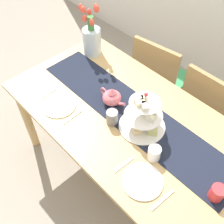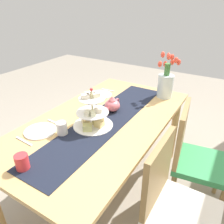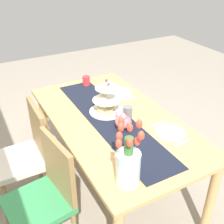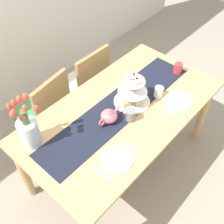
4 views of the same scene
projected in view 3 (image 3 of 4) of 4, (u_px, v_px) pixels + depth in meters
The scene contains 17 objects.
ground_plane at pixel (113, 186), 2.72m from camera, with size 8.00×8.00×0.00m, color gray.
dining_table at pixel (114, 129), 2.38m from camera, with size 1.73×0.93×0.77m.
chair_left at pixel (46, 193), 1.97m from camera, with size 0.48×0.48×0.91m.
chair_right at pixel (27, 152), 2.37m from camera, with size 0.42×0.42×0.91m.
table_runner at pixel (110, 119), 2.31m from camera, with size 1.55×0.33×0.00m, color black.
tiered_cake_stand at pixel (106, 102), 2.37m from camera, with size 0.30×0.30×0.30m.
teapot at pixel (123, 121), 2.18m from camera, with size 0.24×0.13×0.14m.
tulip_vase at pixel (128, 163), 1.62m from camera, with size 0.19×0.18×0.43m.
dinner_plate_left at pixel (170, 132), 2.15m from camera, with size 0.23×0.23×0.01m, color white.
fork_left at pixel (183, 142), 2.04m from camera, with size 0.02×0.15×0.01m, color silver.
knife_left at pixel (159, 123), 2.26m from camera, with size 0.01×0.17×0.01m, color silver.
dinner_plate_right at pixel (120, 92), 2.74m from camera, with size 0.23×0.23×0.01m, color white.
fork_right at pixel (128, 99), 2.63m from camera, with size 0.02×0.15×0.01m, color silver.
knife_right at pixel (113, 87), 2.85m from camera, with size 0.01×0.17×0.01m, color silver.
mug_grey at pixel (128, 112), 2.32m from camera, with size 0.08×0.08×0.10m, color slate.
mug_white_text at pixel (108, 95), 2.60m from camera, with size 0.08×0.08×0.10m, color white.
mug_orange at pixel (86, 81), 2.87m from camera, with size 0.08×0.08×0.10m, color red.
Camera 3 is at (-1.74, 0.95, 1.99)m, focal length 44.96 mm.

